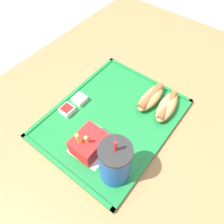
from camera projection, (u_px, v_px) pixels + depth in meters
name	position (u px, v px, depth m)	size (l,w,h in m)	color
ground_plane	(114.00, 182.00, 1.34)	(8.00, 8.00, 0.00)	#ADA393
dining_table	(114.00, 155.00, 1.04)	(1.30, 0.87, 0.75)	olive
food_tray	(112.00, 118.00, 0.70)	(0.44, 0.35, 0.01)	#197233
paper_napkin	(94.00, 145.00, 0.64)	(0.12, 0.11, 0.00)	white
soda_cup	(115.00, 163.00, 0.53)	(0.08, 0.08, 0.18)	#194CA5
hot_dog_far	(167.00, 107.00, 0.69)	(0.14, 0.07, 0.04)	tan
hot_dog_near	(151.00, 98.00, 0.72)	(0.13, 0.05, 0.04)	tan
fries_carton	(89.00, 144.00, 0.60)	(0.09, 0.07, 0.10)	red
sauce_cup_mayo	(80.00, 99.00, 0.73)	(0.04, 0.04, 0.02)	silver
sauce_cup_ketchup	(67.00, 110.00, 0.70)	(0.04, 0.04, 0.02)	silver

